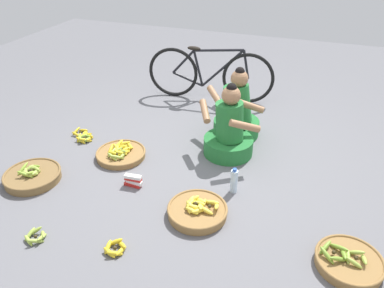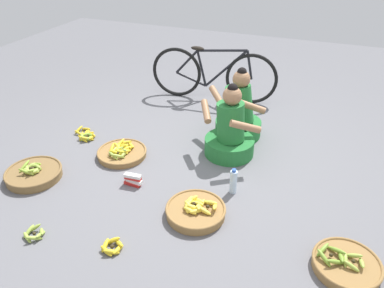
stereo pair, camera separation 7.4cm
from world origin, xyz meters
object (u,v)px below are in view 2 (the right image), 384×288
loose_bananas_front_right (112,247)px  bicycle_leaning (213,75)px  loose_bananas_near_vendor (86,135)px  banana_basket_back_center (196,210)px  water_bottle (233,182)px  banana_basket_mid_left (122,152)px  loose_bananas_back_left (34,233)px  vendor_woman_behind (239,115)px  banana_basket_mid_right (346,264)px  packet_carton_stack (133,180)px  banana_basket_near_bicycle (34,173)px  vendor_woman_front (230,133)px

loose_bananas_front_right → bicycle_leaning: bearing=93.4°
bicycle_leaning → loose_bananas_near_vendor: bearing=-123.5°
bicycle_leaning → banana_basket_back_center: (0.62, -2.28, -0.31)m
water_bottle → bicycle_leaning: bearing=113.8°
banana_basket_mid_left → loose_bananas_back_left: (-0.05, -1.26, -0.02)m
vendor_woman_behind → banana_basket_mid_left: vendor_woman_behind is taller
banana_basket_back_center → loose_bananas_front_right: 0.74m
banana_basket_mid_right → packet_carton_stack: bearing=170.4°
loose_bananas_near_vendor → bicycle_leaning: bearing=56.5°
loose_bananas_front_right → loose_bananas_near_vendor: loose_bananas_near_vendor is taller
banana_basket_back_center → banana_basket_mid_right: (1.20, -0.14, -0.00)m
vendor_woman_behind → packet_carton_stack: 1.44m
banana_basket_mid_left → loose_bananas_back_left: 1.26m
loose_bananas_near_vendor → water_bottle: (1.83, -0.35, 0.09)m
banana_basket_back_center → banana_basket_mid_left: (-1.05, 0.57, -0.01)m
vendor_woman_behind → banana_basket_back_center: size_ratio=1.59×
bicycle_leaning → banana_basket_back_center: bicycle_leaning is taller
banana_basket_back_center → loose_bananas_front_right: (-0.45, -0.59, -0.02)m
banana_basket_near_bicycle → packet_carton_stack: banana_basket_near_bicycle is taller
banana_basket_back_center → water_bottle: 0.46m
loose_bananas_near_vendor → loose_bananas_back_left: loose_bananas_near_vendor is taller
loose_bananas_back_left → packet_carton_stack: packet_carton_stack is taller
vendor_woman_behind → banana_basket_back_center: (0.04, -1.45, -0.21)m
banana_basket_near_bicycle → loose_bananas_front_right: bearing=-23.5°
loose_bananas_near_vendor → water_bottle: water_bottle is taller
vendor_woman_behind → packet_carton_stack: (-0.66, -1.27, -0.20)m
loose_bananas_back_left → loose_bananas_front_right: bearing=9.0°
bicycle_leaning → banana_basket_mid_right: bearing=-53.1°
vendor_woman_front → packet_carton_stack: (-0.68, -0.85, -0.19)m
packet_carton_stack → vendor_woman_front: bearing=51.3°
banana_basket_near_bicycle → loose_bananas_near_vendor: 0.83m
vendor_woman_behind → banana_basket_near_bicycle: bearing=-136.6°
vendor_woman_behind → loose_bananas_front_right: 2.09m
banana_basket_mid_right → loose_bananas_front_right: bearing=-164.8°
banana_basket_mid_left → banana_basket_mid_right: banana_basket_mid_right is taller
vendor_woman_behind → bicycle_leaning: (-0.59, 0.84, 0.10)m
banana_basket_near_bicycle → loose_bananas_back_left: banana_basket_near_bicycle is taller
bicycle_leaning → vendor_woman_behind: bearing=-55.0°
vendor_woman_front → banana_basket_mid_left: 1.15m
water_bottle → packet_carton_stack: water_bottle is taller
packet_carton_stack → banana_basket_mid_left: bearing=131.7°
banana_basket_mid_left → water_bottle: bearing=-7.4°
banana_basket_near_bicycle → banana_basket_mid_left: banana_basket_near_bicycle is taller
vendor_woman_behind → loose_bananas_back_left: (-1.06, -2.14, -0.23)m
banana_basket_mid_right → water_bottle: 1.14m
banana_basket_back_center → loose_bananas_front_right: size_ratio=2.67×
loose_bananas_front_right → banana_basket_near_bicycle: bearing=156.5°
vendor_woman_behind → banana_basket_mid_left: 1.35m
banana_basket_mid_right → loose_bananas_back_left: 2.36m
bicycle_leaning → banana_basket_mid_left: bearing=-104.0°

